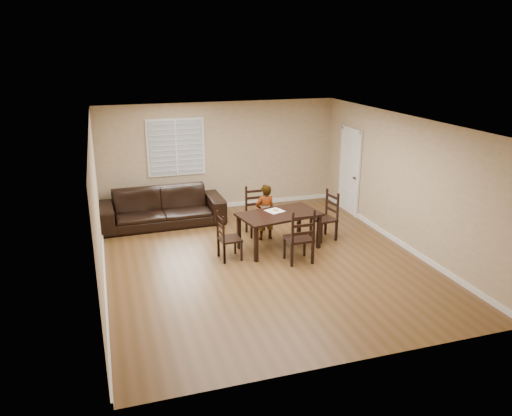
# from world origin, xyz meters

# --- Properties ---
(ground) EXTENTS (7.00, 7.00, 0.00)m
(ground) POSITION_xyz_m (0.00, 0.00, 0.00)
(ground) COLOR brown
(ground) RESTS_ON ground
(room) EXTENTS (6.04, 7.04, 2.72)m
(room) POSITION_xyz_m (0.04, 0.18, 1.81)
(room) COLOR tan
(room) RESTS_ON ground
(dining_table) EXTENTS (1.76, 1.20, 0.76)m
(dining_table) POSITION_xyz_m (0.49, 0.47, 0.67)
(dining_table) COLOR black
(dining_table) RESTS_ON ground
(chair_near) EXTENTS (0.48, 0.45, 1.07)m
(chair_near) POSITION_xyz_m (0.33, 1.50, 0.48)
(chair_near) COLOR black
(chair_near) RESTS_ON ground
(chair_far) EXTENTS (0.50, 0.46, 1.09)m
(chair_far) POSITION_xyz_m (0.63, -0.39, 0.50)
(chair_far) COLOR black
(chair_far) RESTS_ON ground
(chair_left) EXTENTS (0.43, 0.46, 0.96)m
(chair_left) POSITION_xyz_m (-0.72, 0.26, 0.44)
(chair_left) COLOR black
(chair_left) RESTS_ON ground
(chair_right) EXTENTS (0.51, 0.54, 1.06)m
(chair_right) POSITION_xyz_m (1.72, 0.70, 0.48)
(chair_right) COLOR black
(chair_right) RESTS_ON ground
(child) EXTENTS (0.47, 0.33, 1.21)m
(child) POSITION_xyz_m (0.39, 1.05, 0.61)
(child) COLOR gray
(child) RESTS_ON ground
(napkin) EXTENTS (0.41, 0.41, 0.00)m
(napkin) POSITION_xyz_m (0.46, 0.65, 0.76)
(napkin) COLOR beige
(napkin) RESTS_ON dining_table
(donut) EXTENTS (0.11, 0.11, 0.04)m
(donut) POSITION_xyz_m (0.48, 0.66, 0.78)
(donut) COLOR #CE844A
(donut) RESTS_ON napkin
(sofa) EXTENTS (2.87, 1.17, 0.83)m
(sofa) POSITION_xyz_m (-1.61, 2.65, 0.42)
(sofa) COLOR black
(sofa) RESTS_ON ground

